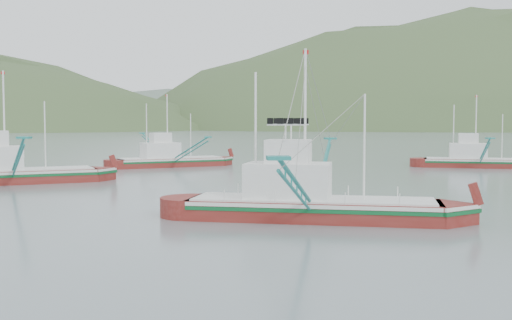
{
  "coord_description": "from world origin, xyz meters",
  "views": [
    {
      "loc": [
        -2.91,
        -34.18,
        5.7
      ],
      "look_at": [
        0.0,
        6.0,
        3.2
      ],
      "focal_mm": 45.0,
      "sensor_mm": 36.0,
      "label": 1
    }
  ],
  "objects": [
    {
      "name": "ridge_distant",
      "position": [
        30.0,
        560.0,
        0.0
      ],
      "size": [
        960.0,
        400.0,
        240.0
      ],
      "primitive_type": "ellipsoid",
      "color": "slate",
      "rests_on": "ground"
    },
    {
      "name": "bg_boat_left",
      "position": [
        -20.92,
        24.87,
        2.16
      ],
      "size": [
        15.34,
        26.0,
        10.92
      ],
      "rotation": [
        0.0,
        0.0,
        0.36
      ],
      "color": "maroon",
      "rests_on": "ground"
    },
    {
      "name": "ground",
      "position": [
        0.0,
        0.0,
        0.0
      ],
      "size": [
        1200.0,
        1200.0,
        0.0
      ],
      "primitive_type": "plane",
      "color": "slate",
      "rests_on": "ground"
    },
    {
      "name": "bg_boat_far",
      "position": [
        -7.77,
        44.93,
        1.93
      ],
      "size": [
        13.39,
        22.61,
        9.58
      ],
      "rotation": [
        0.0,
        0.0,
        0.4
      ],
      "color": "maroon",
      "rests_on": "ground"
    },
    {
      "name": "main_boat",
      "position": [
        2.83,
        1.97,
        1.98
      ],
      "size": [
        14.85,
        25.5,
        10.52
      ],
      "rotation": [
        0.0,
        0.0,
        -0.26
      ],
      "color": "maroon",
      "rests_on": "ground"
    },
    {
      "name": "bg_boat_right",
      "position": [
        29.42,
        40.87,
        1.82
      ],
      "size": [
        13.29,
        22.64,
        9.44
      ],
      "rotation": [
        0.0,
        0.0,
        -0.32
      ],
      "color": "maroon",
      "rests_on": "ground"
    }
  ]
}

